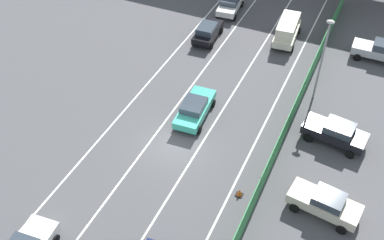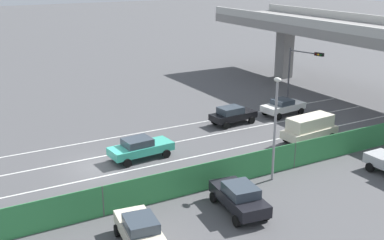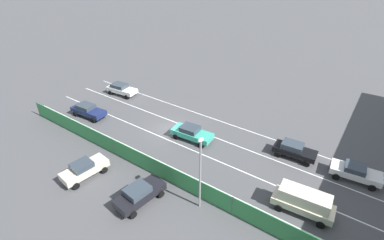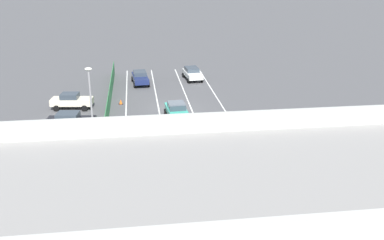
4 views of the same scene
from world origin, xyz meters
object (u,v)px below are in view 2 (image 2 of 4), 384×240
Objects in this scene: car_taxi_teal at (140,147)px; car_van_cream at (310,127)px; car_sedan_white at (283,106)px; parked_sedan_cream at (140,231)px; traffic_light at (301,65)px; car_sedan_black at (232,114)px; traffic_cone at (91,205)px; street_lamp at (275,119)px; parked_sedan_dark at (239,197)px.

car_van_cream is (3.31, 13.33, 0.32)m from car_taxi_teal.
car_van_cream reaches higher than car_sedan_white.
parked_sedan_cream is 0.81× the size of traffic_light.
parked_sedan_cream is at bearing -55.76° from car_sedan_white.
car_sedan_black is 7.56× the size of traffic_cone.
car_taxi_teal is 11.77m from parked_sedan_cream.
car_taxi_teal is at bearing -141.05° from street_lamp.
car_sedan_white is 0.81× the size of traffic_light.
traffic_light is at bearing 133.82° from street_lamp.
parked_sedan_dark is at bearing -49.09° from traffic_light.
car_sedan_black is at bearing 147.42° from parked_sedan_dark.
parked_sedan_cream is 7.87× the size of traffic_cone.
car_taxi_teal is 7.99m from traffic_cone.
traffic_cone is (-5.12, -0.90, -0.66)m from parked_sedan_cream.
traffic_light is (-16.15, 18.64, 3.03)m from parked_sedan_dark.
parked_sedan_cream is (14.22, -15.11, 0.02)m from car_sedan_black.
parked_sedan_dark is (13.55, -8.66, 0.04)m from car_sedan_black.
car_sedan_white is at bearing 124.24° from parked_sedan_cream.
car_sedan_white is 0.97× the size of parked_sedan_dark.
car_van_cream is 0.89× the size of traffic_light.
parked_sedan_dark is at bearing -46.80° from car_sedan_white.
car_sedan_black is 0.96× the size of parked_sedan_cream.
car_van_cream is 19.52m from parked_sedan_cream.
car_sedan_white is 25.22m from parked_sedan_cream.
car_van_cream is 1.07× the size of parked_sedan_dark.
parked_sedan_cream is (14.19, -20.85, 0.07)m from car_sedan_white.
parked_sedan_cream is at bearing -67.45° from car_van_cream.
car_sedan_black is at bearing -156.62° from car_van_cream.
car_sedan_black reaches higher than car_sedan_white.
street_lamp reaches higher than car_sedan_black.
traffic_cone is at bearing -121.19° from parked_sedan_dark.
traffic_light is (-2.62, 4.23, 3.11)m from car_sedan_white.
car_sedan_white is at bearing 112.64° from traffic_cone.
car_sedan_white is 1.00× the size of parked_sedan_cream.
street_lamp is (11.03, -9.99, 3.37)m from car_sedan_white.
car_taxi_teal reaches higher than traffic_cone.
car_sedan_black is 10.97m from car_taxi_teal.
street_lamp is at bearing 106.25° from parked_sedan_cream.
parked_sedan_dark reaches higher than car_taxi_teal.
car_sedan_black is 20.75m from parked_sedan_cream.
car_sedan_white is 19.76m from parked_sedan_dark.
parked_sedan_cream is at bearing -73.75° from street_lamp.
car_sedan_white is 0.65× the size of street_lamp.
traffic_light is (-6.02, 20.39, 3.08)m from car_taxi_teal.
car_taxi_teal is 13.74m from car_van_cream.
parked_sedan_cream is (10.80, -4.69, 0.04)m from car_taxi_teal.
parked_sedan_cream reaches higher than car_taxi_teal.
car_sedan_black is 5.74m from car_sedan_white.
car_taxi_teal is 10.37m from street_lamp.
traffic_cone is (9.07, -21.75, -0.60)m from car_sedan_white.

